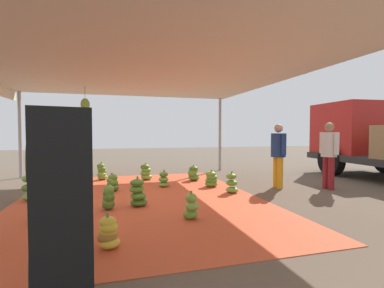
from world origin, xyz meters
The scene contains 20 objects.
ground_plane centered at (0.00, 3.00, 0.00)m, with size 40.00×40.00×0.00m, color brown.
tarp_orange centered at (0.00, 0.00, 0.01)m, with size 6.58×4.91×0.01m, color #D1512D.
tent_canopy centered at (-0.01, -0.09, 2.66)m, with size 8.00×7.00×2.74m.
banana_bunch_0 centered at (0.72, -0.63, 0.22)m, with size 0.33×0.29×0.48m.
banana_bunch_1 centered at (-2.70, -0.87, 0.24)m, with size 0.40×0.37×0.53m.
banana_bunch_2 centered at (1.65, 0.66, 0.20)m, with size 0.33×0.33×0.45m.
banana_bunch_3 centered at (2.48, -0.60, 0.19)m, with size 0.35×0.36×0.43m.
banana_bunch_4 centered at (-0.82, 1.89, 0.20)m, with size 0.43×0.43×0.44m.
banana_bunch_5 centered at (0.01, 2.10, 0.22)m, with size 0.36×0.36×0.50m.
banana_bunch_6 centered at (1.09, -1.59, 0.24)m, with size 0.45×0.45×0.53m.
banana_bunch_8 centered at (-1.11, 0.70, 0.19)m, with size 0.38×0.38×0.44m.
banana_bunch_9 centered at (2.62, -1.08, 0.19)m, with size 0.42×0.41×0.43m.
banana_bunch_10 centered at (-0.40, -2.20, 0.25)m, with size 0.34×0.35×0.58m.
banana_bunch_11 centered at (0.60, -0.09, 0.25)m, with size 0.45×0.43×0.56m.
banana_bunch_12 centered at (-2.36, 0.39, 0.23)m, with size 0.46×0.48×0.50m.
banana_bunch_13 centered at (-1.84, 1.70, 0.21)m, with size 0.44×0.43×0.46m.
banana_bunch_14 centered at (-0.93, -0.56, 0.20)m, with size 0.41×0.38×0.44m.
worker_1 centered at (-0.24, 3.47, 0.94)m, with size 0.59×0.36×1.62m.
worker_2 centered at (0.23, 4.60, 0.96)m, with size 0.60×0.37×1.65m.
speaker_stack centered at (3.69, -0.92, 0.78)m, with size 0.59×0.49×1.56m.
Camera 1 is at (5.94, -0.54, 1.39)m, focal length 26.15 mm.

